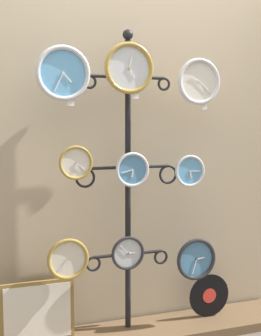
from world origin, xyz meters
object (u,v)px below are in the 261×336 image
clock_bottom_left (68,259)px  clock_bottom_center (128,253)px  clock_top_left (63,73)px  clock_middle_right (190,171)px  display_stand (128,241)px  picture_frame (38,312)px  vinyl_record (209,296)px  clock_middle_left (76,163)px  clock_bottom_right (196,259)px  clock_top_center (129,68)px  clock_middle_center (132,170)px  clock_top_right (199,82)px

clock_bottom_left → clock_bottom_center: 0.37m
clock_top_left → clock_middle_right: clock_top_left is taller
display_stand → picture_frame: 0.69m
vinyl_record → picture_frame: (-1.16, 0.00, 0.04)m
display_stand → clock_bottom_center: (-0.04, -0.10, -0.04)m
display_stand → clock_middle_left: size_ratio=9.67×
clock_top_left → clock_bottom_right: (0.85, -0.03, -1.16)m
clock_top_center → picture_frame: 1.56m
clock_middle_center → clock_bottom_right: bearing=-3.6°
clock_bottom_right → vinyl_record: 0.33m
clock_bottom_left → picture_frame: size_ratio=0.57×
clock_top_center → clock_top_right: bearing=-1.1°
clock_top_left → clock_middle_center: size_ratio=1.47×
clock_top_right → clock_bottom_right: 1.14m
clock_middle_center → clock_bottom_center: 0.51m
clock_top_left → clock_middle_right: 1.00m
clock_middle_center → clock_middle_right: clock_middle_center is taller
clock_top_center → clock_middle_left: (-0.33, -0.01, -0.55)m
clock_middle_center → clock_bottom_center: size_ratio=1.02×
clock_top_center → clock_bottom_left: bearing=-178.9°
clock_middle_center → vinyl_record: bearing=4.7°
clock_middle_left → clock_bottom_center: size_ratio=0.94×
display_stand → clock_middle_left: 0.64m
clock_middle_left → clock_bottom_right: bearing=0.1°
display_stand → clock_bottom_right: (0.43, -0.11, -0.13)m
display_stand → clock_top_right: display_stand is taller
clock_middle_left → clock_bottom_center: clock_middle_left is taller
clock_top_left → clock_middle_right: bearing=0.6°
clock_bottom_right → clock_middle_center: bearing=176.4°
display_stand → clock_middle_center: display_stand is taller
clock_middle_right → picture_frame: (-0.98, 0.04, -0.82)m
clock_top_right → clock_bottom_right: clock_top_right is taller
clock_bottom_center → display_stand: bearing=70.1°
clock_middle_center → clock_bottom_left: 0.66m
clock_middle_right → clock_bottom_right: bearing=-42.2°
clock_bottom_right → picture_frame: (-1.01, 0.07, -0.25)m
clock_middle_center → clock_middle_right: (0.39, 0.01, -0.02)m
display_stand → clock_bottom_center: 0.12m
display_stand → clock_bottom_left: display_stand is taller
clock_top_left → clock_bottom_center: (0.38, -0.02, -1.08)m
clock_bottom_center → picture_frame: bearing=172.9°
clock_top_center → clock_top_right: clock_top_center is taller
clock_top_right → clock_middle_left: clock_top_right is taller
clock_bottom_center → picture_frame: (-0.55, 0.07, -0.33)m
clock_top_left → picture_frame: size_ratio=0.72×
clock_bottom_right → clock_top_right: bearing=40.8°
clock_top_center → clock_bottom_center: size_ratio=1.45×
clock_top_right → clock_bottom_center: clock_top_right is taller
clock_top_center → clock_top_left: bearing=177.9°
clock_middle_left → clock_middle_center: clock_middle_left is taller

